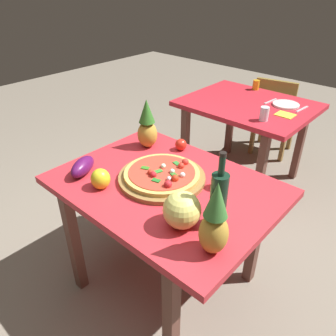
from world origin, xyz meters
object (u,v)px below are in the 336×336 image
object	(u,v)px
drinking_glass_water	(264,114)
knife_utensil	(302,109)
pizza	(163,173)
melon	(182,210)
pizza_board	(162,177)
napkin_folded	(285,115)
dining_chair	(274,113)
drinking_glass_juice	(256,85)
wine_bottle	(219,199)
pineapple_left	(147,126)
fork_utensil	(271,101)
bell_pepper	(101,179)
background_table	(247,114)
tomato_by_bottle	(218,182)
display_table	(166,198)
eggplant	(83,167)
tomato_at_corner	(181,145)
pineapple_right	(215,222)
dinner_plate	(286,105)

from	to	relation	value
drinking_glass_water	knife_utensil	size ratio (longest dim) A/B	0.60
pizza	melon	xyz separation A→B (m)	(0.32, -0.21, 0.05)
pizza_board	napkin_folded	size ratio (longest dim) A/B	3.39
dining_chair	napkin_folded	distance (m)	0.87
drinking_glass_juice	drinking_glass_water	bearing A→B (deg)	-56.38
melon	pizza	bearing A→B (deg)	145.74
knife_utensil	melon	bearing A→B (deg)	-78.95
wine_bottle	pineapple_left	bearing A→B (deg)	156.70
wine_bottle	drinking_glass_water	world-z (taller)	wine_bottle
fork_utensil	knife_utensil	size ratio (longest dim) A/B	1.00
bell_pepper	pizza_board	bearing A→B (deg)	55.06
background_table	pineapple_left	world-z (taller)	pineapple_left
tomato_by_bottle	pizza_board	bearing A→B (deg)	-153.53
display_table	knife_utensil	xyz separation A→B (m)	(0.10, 1.55, 0.10)
pizza	knife_utensil	xyz separation A→B (m)	(0.14, 1.53, -0.04)
eggplant	knife_utensil	size ratio (longest dim) A/B	1.11
pineapple_left	dining_chair	bearing A→B (deg)	88.79
tomato_by_bottle	knife_utensil	distance (m)	1.40
tomato_at_corner	melon	bearing A→B (deg)	-49.59
display_table	eggplant	distance (m)	0.50
pizza_board	pineapple_left	world-z (taller)	pineapple_left
dining_chair	melon	size ratio (longest dim) A/B	4.97
pizza_board	pineapple_left	xyz separation A→B (m)	(-0.34, 0.23, 0.13)
melon	fork_utensil	distance (m)	1.81
background_table	bell_pepper	xyz separation A→B (m)	(0.08, -1.65, 0.16)
dining_chair	drinking_glass_water	size ratio (longest dim) A/B	7.92
drinking_glass_juice	tomato_at_corner	bearing A→B (deg)	-79.69
display_table	napkin_folded	xyz separation A→B (m)	(0.05, 1.34, 0.10)
fork_utensil	napkin_folded	size ratio (longest dim) A/B	1.29
pizza_board	napkin_folded	bearing A→B (deg)	85.93
tomato_by_bottle	tomato_at_corner	xyz separation A→B (m)	(-0.42, 0.20, 0.00)
pizza	bell_pepper	distance (m)	0.33
bell_pepper	eggplant	world-z (taller)	bell_pepper
wine_bottle	fork_utensil	distance (m)	1.74
drinking_glass_juice	knife_utensil	size ratio (longest dim) A/B	0.50
eggplant	display_table	bearing A→B (deg)	30.00
pizza	bell_pepper	xyz separation A→B (m)	(-0.19, -0.27, 0.01)
pineapple_left	pineapple_right	xyz separation A→B (m)	(0.85, -0.47, 0.01)
tomato_at_corner	knife_utensil	world-z (taller)	tomato_at_corner
pizza	drinking_glass_water	distance (m)	1.11
napkin_folded	eggplant	bearing A→B (deg)	-106.39
dinner_plate	fork_utensil	world-z (taller)	dinner_plate
display_table	tomato_at_corner	size ratio (longest dim) A/B	15.84
display_table	melon	world-z (taller)	melon
drinking_glass_water	napkin_folded	world-z (taller)	drinking_glass_water
pineapple_left	drinking_glass_juice	xyz separation A→B (m)	(-0.07, 1.52, -0.10)
display_table	eggplant	world-z (taller)	eggplant
dining_chair	pineapple_right	world-z (taller)	pineapple_right
dining_chair	pineapple_left	size ratio (longest dim) A/B	2.68
wine_bottle	eggplant	size ratio (longest dim) A/B	1.85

